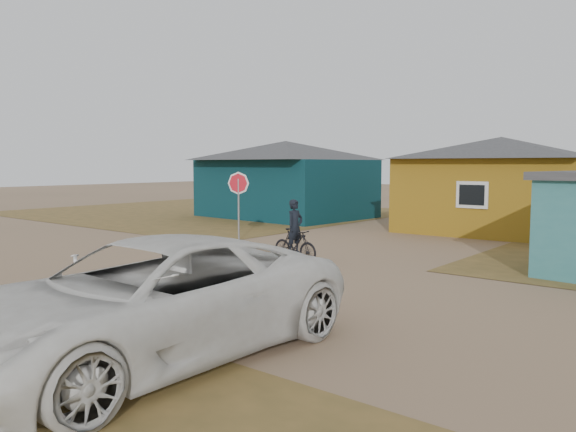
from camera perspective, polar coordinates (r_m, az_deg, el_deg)
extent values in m
plane|color=#8C6D50|center=(14.23, -8.25, -6.05)|extent=(120.00, 120.00, 0.00)
cube|color=brown|center=(33.18, -8.16, 0.43)|extent=(20.00, 18.00, 0.00)
cube|color=#082930|center=(29.67, -0.24, 2.81)|extent=(8.40, 6.54, 3.00)
pyramid|color=#353538|center=(29.66, -0.24, 6.67)|extent=(8.93, 7.08, 1.00)
cube|color=#8F6716|center=(24.73, 20.69, 1.97)|extent=(7.21, 6.24, 3.00)
pyramid|color=#353538|center=(24.71, 20.84, 6.49)|extent=(7.72, 6.76, 0.90)
cube|color=silver|center=(21.87, 18.19, 2.05)|extent=(1.20, 0.06, 1.00)
cube|color=black|center=(21.85, 18.16, 2.05)|extent=(0.95, 0.04, 0.75)
cube|color=#AABA9F|center=(46.41, 18.55, 3.31)|extent=(6.49, 5.60, 2.80)
pyramid|color=#353538|center=(46.39, 18.61, 5.53)|extent=(7.04, 6.15, 0.80)
cube|color=#AABA9F|center=(60.54, 15.45, 3.74)|extent=(5.75, 5.28, 2.70)
pyramid|color=#353538|center=(60.53, 15.49, 5.35)|extent=(6.28, 5.81, 0.70)
cylinder|color=gray|center=(20.34, -5.04, 0.60)|extent=(0.07, 0.07, 2.26)
imported|color=black|center=(16.06, 0.72, -2.98)|extent=(1.60, 0.54, 0.95)
imported|color=black|center=(15.99, 0.72, -1.10)|extent=(0.41, 0.59, 1.56)
imported|color=silver|center=(8.25, -13.90, -8.33)|extent=(2.96, 6.25, 1.73)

